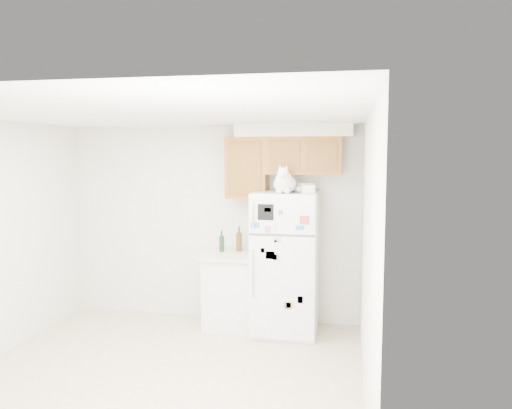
% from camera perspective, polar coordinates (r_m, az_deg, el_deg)
% --- Properties ---
extents(ground_plane, '(3.80, 4.00, 0.01)m').
position_cam_1_polar(ground_plane, '(5.04, -11.38, -19.58)').
color(ground_plane, beige).
extents(room_shell, '(3.84, 4.04, 2.52)m').
position_cam_1_polar(room_shell, '(4.76, -9.32, 0.02)').
color(room_shell, silver).
rests_on(room_shell, ground_plane).
extents(refrigerator, '(0.76, 0.78, 1.70)m').
position_cam_1_polar(refrigerator, '(6.00, 3.40, -6.66)').
color(refrigerator, white).
rests_on(refrigerator, ground_plane).
extents(base_counter, '(0.64, 0.64, 0.92)m').
position_cam_1_polar(base_counter, '(6.29, -2.87, -9.73)').
color(base_counter, white).
rests_on(base_counter, ground_plane).
extents(cat, '(0.32, 0.46, 0.33)m').
position_cam_1_polar(cat, '(5.70, 3.30, 2.53)').
color(cat, white).
rests_on(cat, refrigerator).
extents(storage_box_back, '(0.21, 0.18, 0.10)m').
position_cam_1_polar(storage_box_back, '(6.00, 5.75, 1.99)').
color(storage_box_back, white).
rests_on(storage_box_back, refrigerator).
extents(storage_box_front, '(0.15, 0.12, 0.09)m').
position_cam_1_polar(storage_box_front, '(5.75, 6.03, 1.78)').
color(storage_box_front, white).
rests_on(storage_box_front, refrigerator).
extents(bottle_green, '(0.06, 0.06, 0.27)m').
position_cam_1_polar(bottle_green, '(6.30, -3.94, -4.18)').
color(bottle_green, '#19381E').
rests_on(bottle_green, base_counter).
extents(bottle_amber, '(0.07, 0.07, 0.32)m').
position_cam_1_polar(bottle_amber, '(6.31, -1.96, -3.93)').
color(bottle_amber, '#593814').
rests_on(bottle_amber, base_counter).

